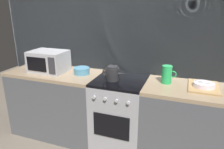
{
  "coord_description": "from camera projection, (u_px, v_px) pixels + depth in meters",
  "views": [
    {
      "loc": [
        0.7,
        -2.2,
        1.73
      ],
      "look_at": [
        -0.1,
        0.0,
        0.95
      ],
      "focal_mm": 33.64,
      "sensor_mm": 36.0,
      "label": 1
    }
  ],
  "objects": [
    {
      "name": "back_wall",
      "position": [
        128.0,
        49.0,
        2.64
      ],
      "size": [
        3.6,
        0.05,
        2.4
      ],
      "color": "gray",
      "rests_on": "ground_plane"
    },
    {
      "name": "stove_unit",
      "position": [
        120.0,
        114.0,
        2.59
      ],
      "size": [
        0.6,
        0.63,
        0.9
      ],
      "color": "#9E9EA3",
      "rests_on": "ground_plane"
    },
    {
      "name": "counter_left",
      "position": [
        58.0,
        103.0,
        2.89
      ],
      "size": [
        1.2,
        0.6,
        0.9
      ],
      "color": "#515459",
      "rests_on": "ground_plane"
    },
    {
      "name": "microwave",
      "position": [
        49.0,
        61.0,
        2.71
      ],
      "size": [
        0.46,
        0.35,
        0.27
      ],
      "color": "#B2B2B7",
      "rests_on": "counter_left"
    },
    {
      "name": "dish_pile",
      "position": [
        204.0,
        86.0,
        2.19
      ],
      "size": [
        0.3,
        0.4,
        0.07
      ],
      "color": "tan",
      "rests_on": "counter_right"
    },
    {
      "name": "mixing_bowl",
      "position": [
        82.0,
        71.0,
        2.64
      ],
      "size": [
        0.2,
        0.2,
        0.08
      ],
      "primitive_type": "cylinder",
      "color": "teal",
      "rests_on": "counter_left"
    },
    {
      "name": "pitcher",
      "position": [
        167.0,
        74.0,
        2.31
      ],
      "size": [
        0.16,
        0.11,
        0.2
      ],
      "color": "green",
      "rests_on": "counter_right"
    },
    {
      "name": "ground_plane",
      "position": [
        119.0,
        144.0,
        2.73
      ],
      "size": [
        8.0,
        8.0,
        0.0
      ],
      "primitive_type": "plane",
      "color": "#6B6054"
    },
    {
      "name": "counter_right",
      "position": [
        198.0,
        128.0,
        2.3
      ],
      "size": [
        1.2,
        0.6,
        0.9
      ],
      "color": "#515459",
      "rests_on": "ground_plane"
    },
    {
      "name": "kettle",
      "position": [
        113.0,
        73.0,
        2.41
      ],
      "size": [
        0.28,
        0.15,
        0.17
      ],
      "color": "#262628",
      "rests_on": "stove_unit"
    }
  ]
}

